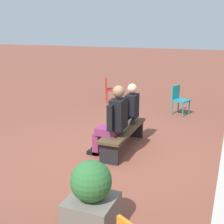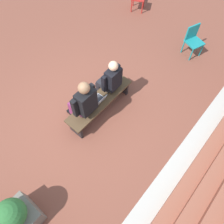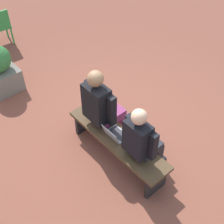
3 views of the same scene
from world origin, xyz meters
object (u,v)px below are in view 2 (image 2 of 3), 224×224
at_px(bench, 100,102).
at_px(laptop, 99,100).
at_px(plastic_chair_near_bench_left, 193,39).
at_px(planter, 16,217).
at_px(person_student, 110,80).
at_px(person_adult, 83,102).

relative_size(bench, laptop, 5.63).
height_order(bench, plastic_chair_near_bench_left, plastic_chair_near_bench_left).
distance_m(laptop, planter, 2.70).
relative_size(person_student, laptop, 4.16).
bearing_deg(bench, plastic_chair_near_bench_left, 169.39).
xyz_separation_m(person_student, person_adult, (0.84, -0.01, 0.04)).
bearing_deg(bench, planter, 11.19).
distance_m(person_student, plastic_chair_near_bench_left, 2.81).
height_order(laptop, planter, planter).
distance_m(person_student, planter, 3.18).
xyz_separation_m(person_adult, laptop, (-0.37, 0.08, -0.26)).
bearing_deg(person_student, plastic_chair_near_bench_left, 166.46).
height_order(plastic_chair_near_bench_left, planter, planter).
relative_size(bench, planter, 1.91).
relative_size(bench, person_adult, 1.25).
bearing_deg(planter, laptop, -168.87).
distance_m(person_adult, planter, 2.38).
xyz_separation_m(laptop, plastic_chair_near_bench_left, (-3.20, 0.58, -0.02)).
xyz_separation_m(plastic_chair_near_bench_left, planter, (5.84, -0.06, -0.04)).
height_order(bench, person_adult, person_adult).
bearing_deg(bench, laptop, 14.65).
bearing_deg(plastic_chair_near_bench_left, person_adult, -10.54).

